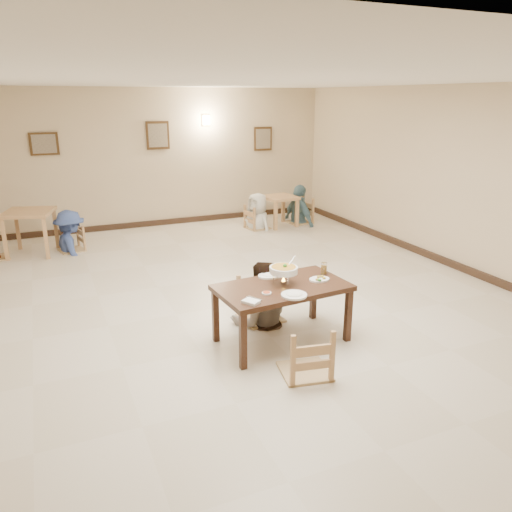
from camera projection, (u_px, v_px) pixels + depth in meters
name	position (u px, v px, depth m)	size (l,w,h in m)	color
floor	(238.00, 304.00, 7.04)	(10.00, 10.00, 0.00)	beige
ceiling	(235.00, 79.00, 6.12)	(10.00, 10.00, 0.00)	white
wall_back	(154.00, 159.00, 10.95)	(10.00, 10.00, 0.00)	beige
wall_right	(466.00, 180.00, 8.09)	(10.00, 10.00, 0.00)	beige
baseboard_back	(158.00, 223.00, 11.36)	(8.00, 0.06, 0.12)	#312016
baseboard_right	(454.00, 265.00, 8.52)	(0.06, 10.00, 0.12)	#312016
picture_a	(44.00, 144.00, 9.96)	(0.55, 0.04, 0.45)	#3C2613
picture_b	(158.00, 135.00, 10.80)	(0.50, 0.04, 0.60)	#3C2613
picture_c	(263.00, 139.00, 11.79)	(0.45, 0.04, 0.55)	#3C2613
wall_sconce	(206.00, 120.00, 11.13)	(0.16, 0.05, 0.22)	#FFD88C
main_table	(282.00, 292.00, 5.80)	(1.57, 0.97, 0.71)	#3C2215
chair_far	(261.00, 281.00, 6.41)	(0.50, 0.50, 1.07)	tan
chair_near	(306.00, 327.00, 5.13)	(0.50, 0.50, 1.07)	tan
main_diner	(261.00, 262.00, 6.24)	(0.80, 0.63, 1.65)	gray
curry_warmer	(284.00, 270.00, 5.77)	(0.37, 0.33, 0.30)	silver
rice_plate_far	(270.00, 275.00, 6.06)	(0.30, 0.30, 0.07)	white
rice_plate_near	(294.00, 295.00, 5.47)	(0.29, 0.29, 0.07)	white
fried_plate	(319.00, 279.00, 5.94)	(0.25, 0.25, 0.05)	white
chili_dish	(267.00, 293.00, 5.53)	(0.11, 0.11, 0.02)	white
napkin_cutlery	(251.00, 302.00, 5.28)	(0.23, 0.27, 0.03)	white
drink_glass	(324.00, 269.00, 6.14)	(0.07, 0.07, 0.15)	white
bg_table_left	(29.00, 218.00, 9.10)	(1.02, 1.02, 0.82)	tan
bg_table_right	(280.00, 202.00, 11.17)	(0.76, 0.76, 0.68)	tan
bg_chair_lr	(69.00, 227.00, 9.35)	(0.43, 0.43, 0.92)	tan
bg_chair_rl	(258.00, 207.00, 10.97)	(0.46, 0.46, 0.98)	tan
bg_chair_rr	(300.00, 200.00, 11.44)	(0.51, 0.51, 1.09)	tan
bg_diner_b	(67.00, 210.00, 9.25)	(1.01, 0.58, 1.57)	#445C9C
bg_diner_c	(258.00, 193.00, 10.87)	(0.78, 0.50, 1.59)	silver
bg_diner_d	(300.00, 185.00, 11.34)	(1.04, 0.43, 1.78)	slate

